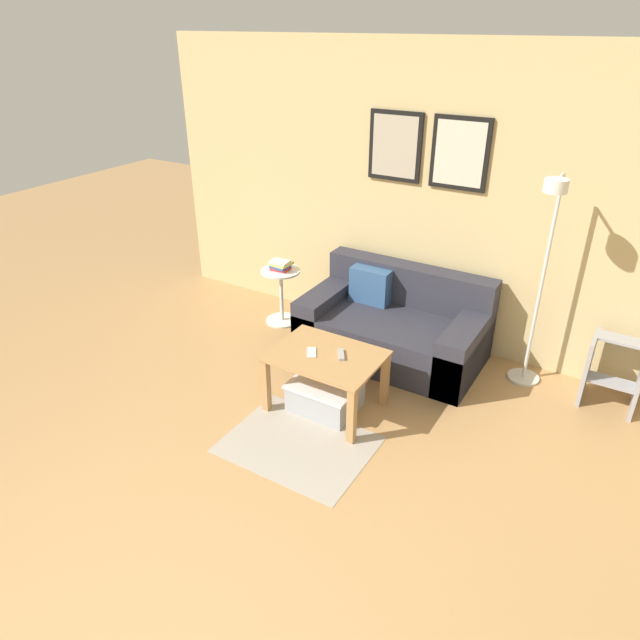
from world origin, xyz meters
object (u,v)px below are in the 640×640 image
(floor_lamp, at_px, (543,268))
(book_stack, at_px, (280,265))
(side_table, at_px, (281,291))
(cell_phone, at_px, (312,352))
(step_stool, at_px, (614,372))
(storage_bin, at_px, (325,395))
(coffee_table, at_px, (326,365))
(remote_control, at_px, (341,355))
(couch, at_px, (394,327))

(floor_lamp, relative_size, book_stack, 8.89)
(side_table, bearing_deg, book_stack, 117.33)
(floor_lamp, bearing_deg, cell_phone, -139.95)
(floor_lamp, relative_size, step_stool, 3.15)
(storage_bin, xyz_separation_m, floor_lamp, (1.21, 1.09, 0.91))
(coffee_table, height_order, remote_control, remote_control)
(floor_lamp, relative_size, side_table, 3.15)
(book_stack, relative_size, cell_phone, 1.38)
(side_table, bearing_deg, floor_lamp, 2.21)
(couch, bearing_deg, coffee_table, -96.12)
(book_stack, bearing_deg, floor_lamp, 2.04)
(floor_lamp, bearing_deg, storage_bin, -137.89)
(coffee_table, relative_size, step_stool, 1.49)
(coffee_table, relative_size, remote_control, 5.39)
(floor_lamp, distance_m, book_stack, 2.34)
(coffee_table, height_order, side_table, side_table)
(book_stack, bearing_deg, storage_bin, -42.75)
(cell_phone, distance_m, step_stool, 2.30)
(coffee_table, distance_m, storage_bin, 0.25)
(coffee_table, xyz_separation_m, cell_phone, (-0.10, -0.03, 0.10))
(storage_bin, distance_m, floor_lamp, 1.87)
(step_stool, bearing_deg, floor_lamp, -171.73)
(cell_phone, bearing_deg, remote_control, -10.92)
(couch, bearing_deg, storage_bin, -95.68)
(couch, relative_size, cell_phone, 11.00)
(remote_control, bearing_deg, floor_lamp, 10.21)
(coffee_table, xyz_separation_m, book_stack, (-1.09, 0.99, 0.22))
(floor_lamp, bearing_deg, book_stack, -177.96)
(couch, distance_m, floor_lamp, 1.35)
(couch, relative_size, floor_lamp, 0.90)
(couch, distance_m, side_table, 1.19)
(remote_control, bearing_deg, side_table, 108.99)
(storage_bin, bearing_deg, side_table, 137.35)
(book_stack, bearing_deg, side_table, -62.67)
(storage_bin, relative_size, remote_control, 3.38)
(coffee_table, distance_m, side_table, 1.47)
(couch, bearing_deg, side_table, -179.74)
(book_stack, xyz_separation_m, cell_phone, (0.98, -1.03, -0.12))
(storage_bin, height_order, step_stool, step_stool)
(couch, bearing_deg, step_stool, 5.75)
(floor_lamp, height_order, cell_phone, floor_lamp)
(couch, height_order, coffee_table, couch)
(cell_phone, bearing_deg, coffee_table, -13.16)
(storage_bin, relative_size, step_stool, 0.93)
(couch, relative_size, storage_bin, 3.04)
(book_stack, height_order, step_stool, book_stack)
(side_table, distance_m, step_stool, 2.94)
(storage_bin, relative_size, book_stack, 2.63)
(couch, bearing_deg, book_stack, 179.95)
(book_stack, bearing_deg, cell_phone, -46.19)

